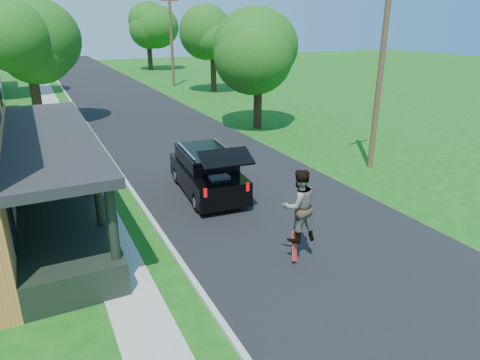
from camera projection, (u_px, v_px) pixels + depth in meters
name	position (u px, v px, depth m)	size (l,w,h in m)	color
ground	(339.00, 262.00, 12.00)	(140.00, 140.00, 0.00)	#104D0F
street	(151.00, 121.00, 28.80)	(8.00, 120.00, 0.02)	black
curb	(88.00, 127.00, 27.12)	(0.15, 120.00, 0.12)	#AAAAA5
sidewalk	(62.00, 129.00, 26.48)	(1.30, 120.00, 0.03)	gray
black_suv	(207.00, 172.00, 16.43)	(2.28, 5.08, 2.30)	black
skateboarder	(299.00, 206.00, 11.58)	(1.06, 0.85, 2.07)	black
skateboard	(295.00, 247.00, 11.94)	(0.44, 0.55, 0.78)	#A4130E
tree_left_mid	(26.00, 40.00, 24.84)	(5.69, 5.32, 7.85)	black
tree_right_near	(258.00, 48.00, 25.23)	(6.07, 6.24, 7.48)	black
tree_right_mid	(212.00, 32.00, 38.46)	(5.72, 5.88, 7.94)	black
tree_right_far	(147.00, 23.00, 55.84)	(6.92, 6.54, 9.10)	black
utility_pole_near	(381.00, 72.00, 18.23)	(1.50, 0.41, 8.32)	#43331F
utility_pole_far	(172.00, 40.00, 42.17)	(1.72, 0.30, 8.77)	#43331F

